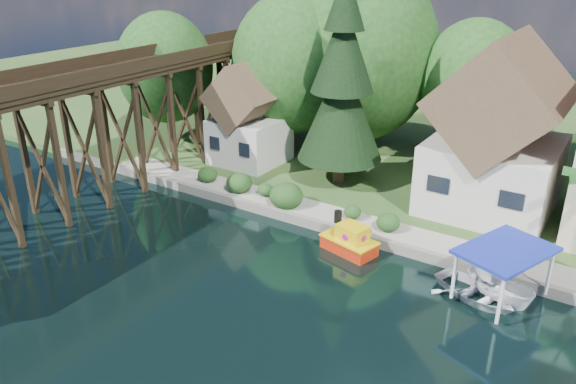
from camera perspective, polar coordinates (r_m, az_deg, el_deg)
name	(u,v)px	position (r m, az deg, el deg)	size (l,w,h in m)	color
ground	(254,297)	(28.38, -3.44, -10.57)	(140.00, 140.00, 0.00)	black
bank	(463,126)	(56.84, 17.38, 6.38)	(140.00, 52.00, 0.50)	#294B1E
seawall	(394,247)	(32.59, 10.73, -5.50)	(60.00, 0.40, 0.62)	slate
promenade	(436,244)	(33.01, 14.85, -5.08)	(50.00, 2.60, 0.06)	gray
trestle_bridge	(106,119)	(39.96, -18.01, 7.02)	(4.12, 44.18, 9.30)	black
house_left	(497,138)	(37.09, 20.47, 5.13)	(7.64, 8.64, 11.02)	beige
shed	(249,120)	(43.45, -3.97, 7.28)	(5.09, 5.40, 7.85)	beige
bg_trees	(436,78)	(43.02, 14.77, 11.16)	(49.90, 13.30, 10.57)	#382314
shrubs	(281,192)	(36.79, -0.75, -0.01)	(15.76, 2.47, 1.70)	#1A3A15
conifer	(342,84)	(38.59, 5.52, 10.84)	(5.93, 5.93, 14.60)	#382314
tugboat	(350,241)	(32.06, 6.30, -4.97)	(3.45, 2.40, 2.28)	red
boat_white_a	(475,290)	(29.51, 18.51, -9.40)	(3.10, 4.33, 0.90)	white
boat_canopy	(501,279)	(29.22, 20.84, -8.26)	(4.51, 5.33, 2.91)	white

